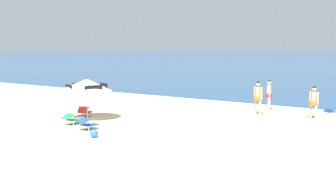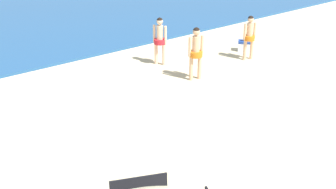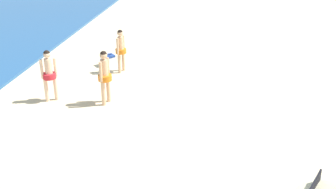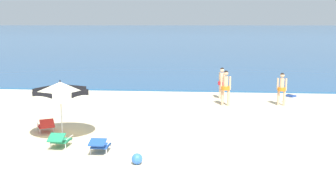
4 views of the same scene
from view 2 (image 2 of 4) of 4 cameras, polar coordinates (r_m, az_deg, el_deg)
person_standing_near_shore at (r=15.54m, az=10.76°, el=7.83°), size 0.46×0.39×1.60m
person_standing_beside at (r=13.52m, az=3.72°, el=5.93°), size 0.50×0.42×1.72m
person_wading_in at (r=14.78m, az=-1.09°, el=7.54°), size 0.41×0.43×1.67m
cooler_box at (r=16.62m, az=10.13°, el=6.39°), size 0.60×0.60×0.43m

